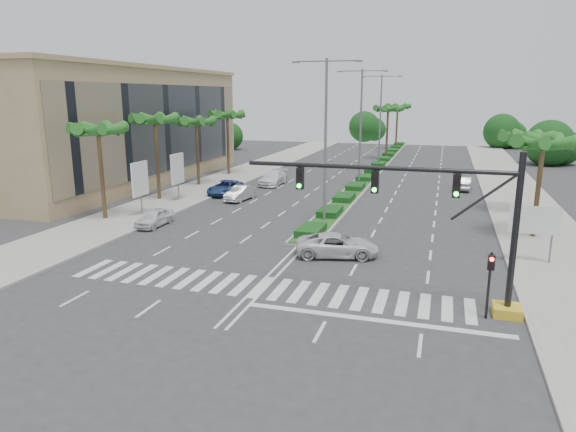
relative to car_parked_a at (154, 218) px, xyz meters
name	(u,v)px	position (x,y,z in m)	size (l,w,h in m)	color
ground	(261,287)	(11.80, -9.41, -0.64)	(160.00, 160.00, 0.00)	#333335
footpath_right	(531,218)	(27.00, 10.59, -0.57)	(6.00, 120.00, 0.15)	gray
footpath_left	(183,196)	(-3.40, 10.59, -0.57)	(6.00, 120.00, 0.15)	gray
median	(377,168)	(11.80, 35.59, -0.54)	(2.20, 75.00, 0.20)	gray
median_grass	(377,167)	(11.80, 35.59, -0.42)	(1.80, 75.00, 0.04)	#25501B
building	(118,127)	(-14.20, 16.59, 5.36)	(12.00, 36.00, 12.00)	tan
signal_gantry	(459,236)	(21.07, -9.41, 2.82)	(12.60, 1.20, 7.20)	gold
pedestrian_signal	(490,274)	(22.40, -10.09, 1.40)	(0.28, 0.36, 3.00)	black
direction_sign	(534,223)	(25.30, -1.42, 1.81)	(2.70, 0.11, 3.40)	slate
billboard_near	(140,179)	(-2.70, 2.59, 2.32)	(0.18, 2.10, 4.35)	slate
billboard_far	(177,169)	(-2.70, 8.59, 2.32)	(0.18, 2.10, 4.35)	slate
palm_left_near	(98,133)	(-4.70, 0.59, 6.05)	(4.57, 4.68, 7.55)	brown
palm_left_mid	(155,122)	(-4.70, 8.59, 6.43)	(4.57, 4.68, 7.95)	brown
palm_left_far	(196,124)	(-4.70, 16.59, 5.85)	(4.57, 4.68, 7.35)	brown
palm_left_end	(227,117)	(-4.70, 24.59, 6.24)	(4.57, 4.68, 7.75)	brown
palm_right_near	(543,146)	(26.30, 4.59, 5.56)	(4.57, 4.68, 7.05)	brown
palm_right_far	(525,141)	(26.30, 12.59, 5.27)	(4.57, 4.68, 6.75)	brown
palm_median_a	(388,111)	(11.80, 45.59, 6.53)	(4.57, 4.68, 8.05)	brown
palm_median_b	(398,108)	(11.80, 60.59, 6.53)	(4.57, 4.68, 8.05)	brown
streetlight_near	(326,132)	(11.80, 4.59, 6.17)	(5.10, 0.25, 12.00)	slate
streetlight_mid	(361,122)	(11.80, 20.59, 6.17)	(5.10, 0.25, 12.00)	slate
streetlight_far	(380,116)	(11.80, 36.59, 6.17)	(5.10, 0.25, 12.00)	slate
car_parked_a	(154,218)	(0.00, 0.00, 0.00)	(1.52, 3.77, 1.28)	white
car_parked_b	(240,193)	(2.48, 10.71, 0.02)	(1.41, 4.04, 1.33)	#B9B8BD
car_parked_c	(225,188)	(0.00, 12.90, 0.04)	(2.25, 4.87, 1.35)	navy
car_parked_d	(273,178)	(2.69, 19.49, 0.10)	(2.09, 5.14, 1.49)	white
car_crossing	(337,245)	(14.42, -3.22, 0.05)	(2.28, 4.95, 1.38)	silver
car_right	(464,183)	(22.26, 22.35, 0.04)	(1.44, 4.14, 1.36)	#A5A4A9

